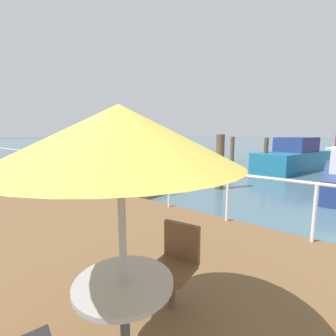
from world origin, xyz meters
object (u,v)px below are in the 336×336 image
moored_boat_5 (167,158)px  cafe_chair_0 (176,259)px  moored_boat_4 (293,158)px  patio_umbrella (119,136)px  moored_boat_1 (96,154)px  cafe_table_round (124,289)px  moored_boat_2 (173,150)px

moored_boat_5 → cafe_chair_0: 14.16m
moored_boat_4 → patio_umbrella: bearing=-173.3°
moored_boat_1 → cafe_table_round: bearing=-123.8°
moored_boat_4 → cafe_chair_0: size_ratio=7.06×
moored_boat_2 → patio_umbrella: size_ratio=2.52×
moored_boat_1 → moored_boat_4: 13.45m
moored_boat_1 → moored_boat_4: moored_boat_1 is taller
moored_boat_1 → moored_boat_2: (8.02, -1.05, -0.13)m
moored_boat_2 → moored_boat_4: size_ratio=0.84×
patio_umbrella → moored_boat_5: bearing=37.6°
cafe_table_round → patio_umbrella: size_ratio=0.38×
moored_boat_4 → cafe_chair_0: 14.55m
moored_boat_1 → patio_umbrella: (-9.21, -13.78, 1.49)m
moored_boat_4 → moored_boat_5: (-3.50, 7.30, -0.22)m
moored_boat_4 → cafe_table_round: size_ratio=7.94×
cafe_table_round → patio_umbrella: bearing=0.0°
cafe_chair_0 → moored_boat_4: bearing=6.6°
moored_boat_5 → patio_umbrella: 14.98m
cafe_table_round → moored_boat_1: bearing=56.2°
moored_boat_4 → cafe_table_round: moored_boat_4 is taller
patio_umbrella → cafe_chair_0: patio_umbrella is taller
cafe_table_round → cafe_chair_0: bearing=6.9°
moored_boat_1 → cafe_chair_0: bearing=-121.5°
moored_boat_2 → cafe_table_round: moored_boat_2 is taller
moored_boat_1 → patio_umbrella: bearing=-123.8°
moored_boat_2 → patio_umbrella: patio_umbrella is taller
moored_boat_2 → cafe_chair_0: 20.69m
cafe_chair_0 → cafe_table_round: bearing=-173.1°
moored_boat_1 → patio_umbrella: size_ratio=2.17×
moored_boat_5 → patio_umbrella: bearing=-142.4°
moored_boat_1 → moored_boat_4: size_ratio=0.72×
moored_boat_1 → moored_boat_4: (6.08, -12.00, -0.01)m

